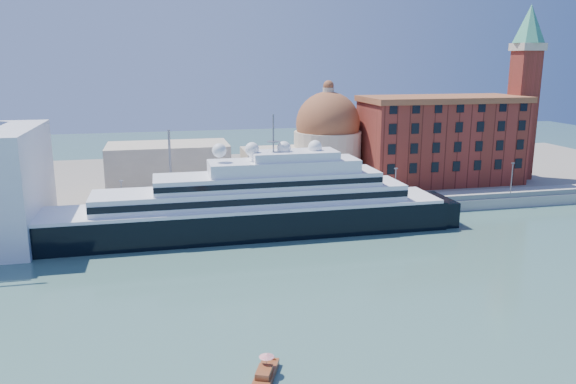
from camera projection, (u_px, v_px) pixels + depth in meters
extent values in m
plane|color=#365D54|center=(301.00, 272.00, 93.52)|extent=(400.00, 400.00, 0.00)
cube|color=gray|center=(264.00, 213.00, 125.49)|extent=(180.00, 10.00, 2.50)
cube|color=slate|center=(238.00, 177.00, 164.44)|extent=(260.00, 72.00, 2.00)
cube|color=slate|center=(268.00, 210.00, 120.80)|extent=(180.00, 0.10, 1.20)
cube|color=black|center=(243.00, 223.00, 113.40)|extent=(83.79, 12.89, 6.98)
cone|color=black|center=(7.00, 238.00, 103.76)|extent=(10.74, 12.89, 12.89)
cube|color=black|center=(432.00, 212.00, 122.61)|extent=(6.45, 11.82, 6.45)
cube|color=white|center=(242.00, 205.00, 112.54)|extent=(81.64, 13.11, 0.64)
cube|color=white|center=(253.00, 195.00, 112.57)|extent=(62.31, 10.74, 3.22)
cube|color=black|center=(257.00, 202.00, 107.47)|extent=(62.31, 0.15, 1.29)
cube|color=white|center=(268.00, 180.00, 112.58)|extent=(45.12, 9.67, 2.79)
cube|color=white|center=(284.00, 166.00, 112.67)|extent=(30.08, 8.59, 2.58)
cube|color=white|center=(294.00, 155.00, 112.65)|extent=(17.19, 7.52, 1.72)
cylinder|color=slate|center=(273.00, 133.00, 110.68)|extent=(0.32, 0.32, 7.52)
sphere|color=white|center=(219.00, 150.00, 109.02)|extent=(2.79, 2.79, 2.79)
sphere|color=white|center=(252.00, 149.00, 110.43)|extent=(2.79, 2.79, 2.79)
sphere|color=white|center=(284.00, 148.00, 111.84)|extent=(2.79, 2.79, 2.79)
sphere|color=white|center=(315.00, 147.00, 113.25)|extent=(2.79, 2.79, 2.79)
cube|color=brown|center=(266.00, 374.00, 62.48)|extent=(4.07, 6.15, 0.98)
cube|color=brown|center=(264.00, 372.00, 61.36)|extent=(2.39, 2.85, 0.78)
cylinder|color=slate|center=(267.00, 362.00, 62.67)|extent=(0.06, 0.06, 1.56)
cone|color=red|center=(267.00, 355.00, 62.47)|extent=(1.76, 1.76, 0.39)
cube|color=maroon|center=(441.00, 142.00, 151.25)|extent=(42.00, 18.00, 22.00)
cube|color=brown|center=(443.00, 99.00, 148.62)|extent=(43.00, 19.00, 1.50)
cube|color=maroon|center=(521.00, 116.00, 155.02)|extent=(6.00, 6.00, 35.00)
cube|color=beige|center=(528.00, 47.00, 150.79)|extent=(7.00, 7.00, 2.00)
cone|color=#469B75|center=(530.00, 24.00, 149.41)|extent=(8.40, 8.40, 10.00)
cylinder|color=beige|center=(327.00, 157.00, 151.29)|extent=(18.00, 18.00, 14.00)
sphere|color=brown|center=(328.00, 124.00, 149.24)|extent=(17.00, 17.00, 17.00)
cylinder|color=beige|center=(328.00, 93.00, 147.41)|extent=(3.00, 3.00, 3.00)
cube|color=beige|center=(278.00, 168.00, 146.79)|extent=(18.00, 14.00, 10.00)
cube|color=beige|center=(169.00, 167.00, 142.33)|extent=(30.00, 16.00, 12.00)
cylinder|color=slate|center=(122.00, 200.00, 114.88)|extent=(0.24, 0.24, 8.00)
cube|color=slate|center=(121.00, 181.00, 113.94)|extent=(0.80, 0.30, 0.25)
cylinder|color=slate|center=(266.00, 193.00, 121.44)|extent=(0.24, 0.24, 8.00)
cube|color=slate|center=(266.00, 174.00, 120.50)|extent=(0.80, 0.30, 0.25)
cylinder|color=slate|center=(395.00, 186.00, 128.01)|extent=(0.24, 0.24, 8.00)
cube|color=slate|center=(396.00, 168.00, 127.07)|extent=(0.80, 0.30, 0.25)
cylinder|color=slate|center=(512.00, 180.00, 134.57)|extent=(0.24, 0.24, 8.00)
cube|color=slate|center=(513.00, 163.00, 133.63)|extent=(0.80, 0.30, 0.25)
cylinder|color=slate|center=(171.00, 173.00, 117.82)|extent=(0.50, 0.50, 18.00)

